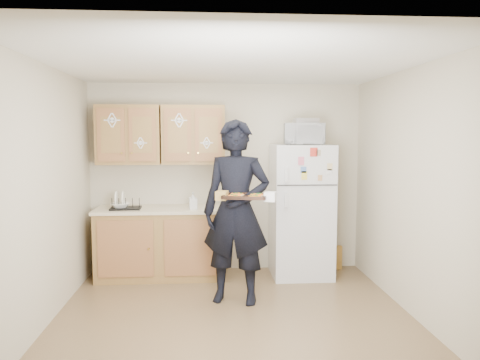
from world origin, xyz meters
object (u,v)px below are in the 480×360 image
Objects in this scene: microwave at (304,134)px; dish_rack at (126,203)px; baking_tray at (246,197)px; refrigerator at (301,211)px; person at (236,212)px.

dish_rack is at bearing -175.52° from microwave.
baking_tray is 1.18× the size of dish_rack.
refrigerator is at bearing 0.24° from dish_rack.
baking_tray is 1.55m from microwave.
person is at bearing 120.23° from baking_tray.
person is 0.36m from baking_tray.
baking_tray is (-0.82, -1.19, 0.35)m from refrigerator.
refrigerator is 0.99m from microwave.
microwave is (0.01, -0.05, 0.99)m from refrigerator.
person is at bearing -33.92° from dish_rack.
refrigerator is at bearing 70.68° from baking_tray.
dish_rack is (-1.33, 0.90, -0.02)m from person.
microwave is at bearing -1.04° from dish_rack.
person reaches higher than refrigerator.
microwave is 2.40m from dish_rack.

